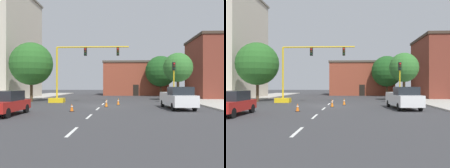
{
  "view_description": "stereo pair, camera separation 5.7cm",
  "coord_description": "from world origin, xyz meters",
  "views": [
    {
      "loc": [
        2.4,
        -25.21,
        2.16
      ],
      "look_at": [
        0.85,
        5.69,
        2.27
      ],
      "focal_mm": 39.47,
      "sensor_mm": 36.0,
      "label": 1
    },
    {
      "loc": [
        2.46,
        -25.2,
        2.16
      ],
      "look_at": [
        0.85,
        5.69,
        2.27
      ],
      "focal_mm": 39.47,
      "sensor_mm": 36.0,
      "label": 2
    }
  ],
  "objects": [
    {
      "name": "ground_plane",
      "position": [
        0.0,
        0.0,
        0.0
      ],
      "size": [
        160.0,
        160.0,
        0.0
      ],
      "primitive_type": "plane",
      "color": "#38383A"
    },
    {
      "name": "sidewalk_left",
      "position": [
        -13.32,
        8.0,
        0.07
      ],
      "size": [
        6.0,
        56.0,
        0.14
      ],
      "primitive_type": "cube",
      "color": "#B2ADA3",
      "rests_on": "ground_plane"
    },
    {
      "name": "sidewalk_right",
      "position": [
        13.32,
        8.0,
        0.07
      ],
      "size": [
        6.0,
        56.0,
        0.14
      ],
      "primitive_type": "cube",
      "color": "#B2ADA3",
      "rests_on": "ground_plane"
    },
    {
      "name": "lane_stripe_seg_0",
      "position": [
        0.0,
        -14.0,
        0.0
      ],
      "size": [
        0.16,
        2.4,
        0.01
      ],
      "primitive_type": "cube",
      "color": "silver",
      "rests_on": "ground_plane"
    },
    {
      "name": "lane_stripe_seg_1",
      "position": [
        0.0,
        -8.5,
        0.0
      ],
      "size": [
        0.16,
        2.4,
        0.01
      ],
      "primitive_type": "cube",
      "color": "silver",
      "rests_on": "ground_plane"
    },
    {
      "name": "lane_stripe_seg_2",
      "position": [
        0.0,
        -3.0,
        0.0
      ],
      "size": [
        0.16,
        2.4,
        0.01
      ],
      "primitive_type": "cube",
      "color": "silver",
      "rests_on": "ground_plane"
    },
    {
      "name": "lane_stripe_seg_3",
      "position": [
        0.0,
        2.5,
        0.0
      ],
      "size": [
        0.16,
        2.4,
        0.01
      ],
      "primitive_type": "cube",
      "color": "silver",
      "rests_on": "ground_plane"
    },
    {
      "name": "lane_stripe_seg_4",
      "position": [
        0.0,
        8.0,
        0.0
      ],
      "size": [
        0.16,
        2.4,
        0.01
      ],
      "primitive_type": "cube",
      "color": "silver",
      "rests_on": "ground_plane"
    },
    {
      "name": "building_brick_center",
      "position": [
        4.69,
        27.98,
        3.52
      ],
      "size": [
        13.35,
        8.9,
        7.03
      ],
      "color": "brown",
      "rests_on": "ground_plane"
    },
    {
      "name": "traffic_signal_gantry",
      "position": [
        -4.55,
        4.42,
        2.28
      ],
      "size": [
        9.66,
        1.2,
        6.83
      ],
      "color": "yellow",
      "rests_on": "ground_plane"
    },
    {
      "name": "traffic_light_pole_right",
      "position": [
        8.15,
        3.65,
        3.53
      ],
      "size": [
        0.32,
        0.47,
        4.8
      ],
      "color": "yellow",
      "rests_on": "ground_plane"
    },
    {
      "name": "tree_right_far",
      "position": [
        9.32,
        21.96,
        4.74
      ],
      "size": [
        5.86,
        5.86,
        7.67
      ],
      "color": "#4C3823",
      "rests_on": "ground_plane"
    },
    {
      "name": "tree_right_mid",
      "position": [
        9.63,
        8.36,
        4.5
      ],
      "size": [
        3.95,
        3.95,
        6.5
      ],
      "color": "#4C3823",
      "rests_on": "ground_plane"
    },
    {
      "name": "tree_left_near",
      "position": [
        -9.5,
        5.74,
        4.85
      ],
      "size": [
        5.46,
        5.46,
        7.59
      ],
      "color": "#4C3823",
      "rests_on": "ground_plane"
    },
    {
      "name": "pickup_truck_white",
      "position": [
        7.17,
        -2.91,
        0.97
      ],
      "size": [
        2.41,
        5.54,
        1.99
      ],
      "color": "white",
      "rests_on": "ground_plane"
    },
    {
      "name": "sedan_red_near_left",
      "position": [
        -5.97,
        -8.19,
        0.89
      ],
      "size": [
        1.89,
        4.51,
        1.74
      ],
      "color": "#B21E19",
      "rests_on": "ground_plane"
    },
    {
      "name": "traffic_cone_roadside_a",
      "position": [
        0.64,
        -1.32,
        0.38
      ],
      "size": [
        0.36,
        0.36,
        0.77
      ],
      "color": "black",
      "rests_on": "ground_plane"
    },
    {
      "name": "traffic_cone_roadside_b",
      "position": [
        1.75,
        1.11,
        0.36
      ],
      "size": [
        0.36,
        0.36,
        0.74
      ],
      "color": "black",
      "rests_on": "ground_plane"
    },
    {
      "name": "traffic_cone_roadside_c",
      "position": [
        -1.86,
        -5.46,
        0.32
      ],
      "size": [
        0.36,
        0.36,
        0.65
      ],
      "color": "black",
      "rests_on": "ground_plane"
    }
  ]
}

